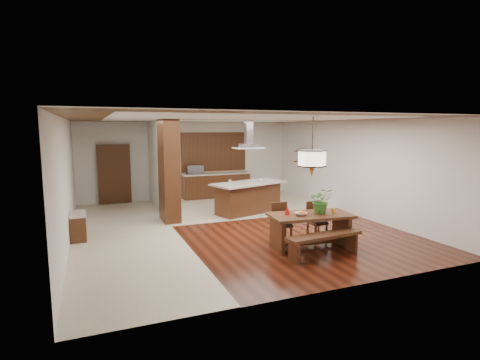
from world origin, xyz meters
name	(u,v)px	position (x,y,z in m)	size (l,w,h in m)	color
room_shell	(230,150)	(0.00, 0.00, 2.06)	(9.00, 9.04, 2.92)	black
tile_hallway	(126,236)	(-2.75, 0.00, 0.01)	(2.50, 9.00, 0.01)	beige
tile_kitchen	(238,205)	(1.25, 2.50, 0.01)	(5.50, 4.00, 0.01)	beige
soffit_band	(229,119)	(0.00, 0.00, 2.88)	(8.00, 9.00, 0.02)	#3F240F
partition_pier	(169,171)	(-1.40, 1.20, 1.45)	(0.45, 1.00, 2.90)	#321B0E
partition_stub	(156,164)	(-1.40, 3.30, 1.45)	(0.18, 2.40, 2.90)	silver
hallway_console	(78,226)	(-3.81, 0.20, 0.32)	(0.37, 0.88, 0.63)	#321B0E
hallway_doorway	(114,174)	(-2.70, 4.40, 1.05)	(1.10, 0.20, 2.10)	#321B0E
rear_counter	(216,185)	(1.00, 4.20, 0.48)	(2.60, 0.62, 0.95)	#321B0E
kitchen_window	(214,152)	(1.00, 4.46, 1.75)	(2.60, 0.08, 1.50)	olive
shelf_lower	(303,162)	(3.87, 2.60, 1.40)	(0.26, 0.90, 0.04)	#321B0E
shelf_upper	(303,151)	(3.87, 2.60, 1.80)	(0.26, 0.90, 0.04)	#321B0E
dining_table	(310,223)	(1.02, -2.42, 0.56)	(1.91, 1.11, 0.76)	#321B0E
dining_bench	(324,245)	(0.94, -3.07, 0.24)	(1.72, 0.38, 0.48)	#321B0E
dining_chair_left	(282,223)	(0.63, -1.82, 0.46)	(0.40, 0.40, 0.91)	#321B0E
dining_chair_right	(317,220)	(1.53, -1.92, 0.45)	(0.40, 0.40, 0.89)	#321B0E
pendant_lantern	(312,147)	(1.02, -2.42, 2.25)	(0.64, 0.64, 1.31)	#FFEFC3
foliage_plant	(321,201)	(1.28, -2.42, 1.04)	(0.51, 0.45, 0.57)	#2E6B23
fruit_bowl	(301,214)	(0.75, -2.44, 0.79)	(0.26, 0.26, 0.06)	beige
napkin_cone	(287,210)	(0.51, -2.26, 0.86)	(0.13, 0.13, 0.20)	#AF0E0C
gold_ornament	(333,211)	(1.52, -2.56, 0.81)	(0.08, 0.08, 0.11)	gold
kitchen_island	(248,197)	(1.09, 1.25, 0.50)	(2.58, 1.70, 0.98)	#321B0E
range_hood	(249,134)	(1.09, 1.25, 2.46)	(0.90, 0.55, 0.87)	silver
island_cup	(261,180)	(1.48, 1.18, 1.03)	(0.12, 0.12, 0.09)	silver
microwave	(195,170)	(0.18, 4.24, 1.11)	(0.59, 0.40, 0.33)	#ACAFB3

